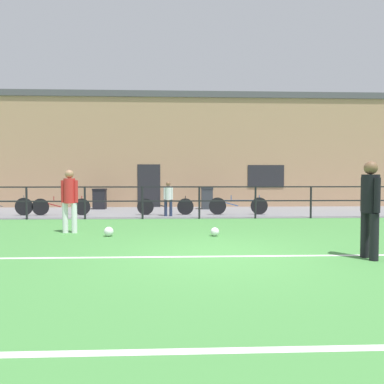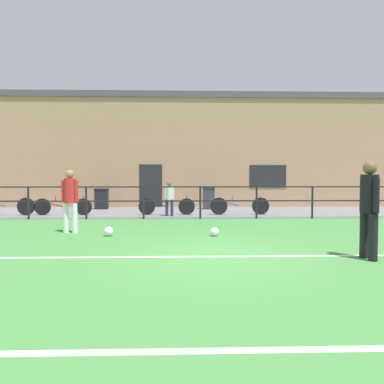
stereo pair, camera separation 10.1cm
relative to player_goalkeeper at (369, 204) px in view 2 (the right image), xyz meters
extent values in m
cube|color=#478C42|center=(-2.65, 0.45, -1.01)|extent=(60.00, 44.00, 0.04)
cube|color=white|center=(-2.65, 0.30, -0.99)|extent=(36.00, 0.11, 0.00)
cube|color=white|center=(-2.65, -3.33, -0.99)|extent=(36.00, 0.11, 0.00)
cube|color=slate|center=(-2.65, 8.95, -0.98)|extent=(48.00, 5.00, 0.02)
cylinder|color=black|center=(-8.65, 6.45, -0.42)|extent=(0.07, 0.07, 1.15)
cylinder|color=black|center=(-6.65, 6.45, -0.42)|extent=(0.07, 0.07, 1.15)
cylinder|color=black|center=(-4.65, 6.45, -0.42)|extent=(0.07, 0.07, 1.15)
cylinder|color=black|center=(-2.65, 6.45, -0.42)|extent=(0.07, 0.07, 1.15)
cylinder|color=black|center=(-0.65, 6.45, -0.42)|extent=(0.07, 0.07, 1.15)
cylinder|color=black|center=(1.35, 6.45, -0.42)|extent=(0.07, 0.07, 1.15)
cylinder|color=black|center=(3.35, 6.45, -0.42)|extent=(0.07, 0.07, 1.15)
cube|color=black|center=(-2.65, 6.45, 0.14)|extent=(36.00, 0.04, 0.04)
cube|color=black|center=(-2.65, 6.45, -0.36)|extent=(36.00, 0.04, 0.04)
cube|color=tan|center=(-2.65, 12.65, 1.69)|extent=(28.00, 2.40, 5.36)
cube|color=#232328|center=(-4.82, 11.44, 0.06)|extent=(1.10, 0.04, 2.10)
cube|color=#232328|center=(0.94, 11.44, 0.53)|extent=(1.80, 0.04, 1.10)
cube|color=#4C4C51|center=(-2.65, 12.65, 4.52)|extent=(28.00, 2.56, 0.30)
cylinder|color=black|center=(-0.02, 0.13, -0.58)|extent=(0.15, 0.15, 0.83)
cylinder|color=black|center=(0.02, -0.13, -0.58)|extent=(0.15, 0.15, 0.83)
cylinder|color=black|center=(0.00, 0.00, 0.18)|extent=(0.31, 0.31, 0.68)
sphere|color=brown|center=(0.00, 0.00, 0.64)|extent=(0.23, 0.23, 0.23)
cylinder|color=black|center=(-0.02, 0.18, 0.16)|extent=(0.11, 0.11, 0.61)
cylinder|color=black|center=(0.02, -0.18, 0.16)|extent=(0.11, 0.11, 0.61)
cylinder|color=white|center=(-6.14, 3.29, -0.60)|extent=(0.14, 0.14, 0.79)
cylinder|color=white|center=(-6.38, 3.32, -0.60)|extent=(0.14, 0.14, 0.79)
cylinder|color=red|center=(-6.26, 3.31, 0.12)|extent=(0.29, 0.29, 0.65)
sphere|color=#A37556|center=(-6.26, 3.31, 0.56)|extent=(0.22, 0.22, 0.22)
cylinder|color=red|center=(-6.08, 3.29, 0.10)|extent=(0.10, 0.10, 0.58)
cylinder|color=red|center=(-6.43, 3.33, 0.10)|extent=(0.10, 0.10, 0.58)
sphere|color=white|center=(-5.13, 2.71, -0.87)|extent=(0.23, 0.23, 0.23)
sphere|color=white|center=(-2.50, 2.64, -0.88)|extent=(0.22, 0.22, 0.22)
cylinder|color=#232D4C|center=(-3.68, 7.18, -0.67)|extent=(0.11, 0.11, 0.61)
cylinder|color=#232D4C|center=(-3.87, 7.21, -0.67)|extent=(0.11, 0.11, 0.61)
cylinder|color=white|center=(-3.77, 7.20, -0.11)|extent=(0.23, 0.23, 0.51)
sphere|color=brown|center=(-3.77, 7.20, 0.23)|extent=(0.17, 0.17, 0.17)
cylinder|color=white|center=(-3.63, 7.18, -0.12)|extent=(0.08, 0.08, 0.45)
cylinder|color=white|center=(-3.91, 7.21, -0.12)|extent=(0.08, 0.08, 0.45)
cylinder|color=black|center=(-8.63, 7.65, -0.65)|extent=(0.64, 0.04, 0.64)
cylinder|color=black|center=(-7.08, 7.65, -0.65)|extent=(0.64, 0.04, 0.64)
cube|color=maroon|center=(-7.85, 7.65, -0.44)|extent=(1.21, 0.04, 0.04)
cube|color=maroon|center=(-8.24, 7.65, -0.55)|extent=(0.76, 0.03, 0.23)
cylinder|color=maroon|center=(-8.13, 7.65, -0.34)|extent=(0.03, 0.03, 0.20)
cylinder|color=maroon|center=(-7.08, 7.65, -0.37)|extent=(0.03, 0.03, 0.28)
cylinder|color=black|center=(-4.66, 7.65, -0.65)|extent=(0.64, 0.04, 0.64)
cylinder|color=black|center=(-3.12, 7.65, -0.65)|extent=(0.64, 0.04, 0.64)
cube|color=black|center=(-3.89, 7.65, -0.45)|extent=(1.20, 0.04, 0.04)
cube|color=black|center=(-4.27, 7.65, -0.55)|extent=(0.75, 0.03, 0.23)
cylinder|color=black|center=(-4.16, 7.65, -0.35)|extent=(0.03, 0.03, 0.20)
cylinder|color=black|center=(-3.12, 7.65, -0.38)|extent=(0.03, 0.03, 0.28)
cylinder|color=black|center=(-9.25, 7.65, -0.63)|extent=(0.67, 0.04, 0.67)
cube|color=#4C5156|center=(-10.02, 7.65, -0.42)|extent=(1.20, 0.04, 0.04)
cylinder|color=#4C5156|center=(-9.25, 7.65, -0.35)|extent=(0.03, 0.03, 0.28)
cylinder|color=black|center=(-1.87, 7.65, -0.64)|extent=(0.67, 0.04, 0.67)
cylinder|color=black|center=(-0.25, 7.65, -0.64)|extent=(0.67, 0.04, 0.67)
cube|color=#234C99|center=(-1.06, 7.65, -0.42)|extent=(1.27, 0.04, 0.04)
cube|color=#234C99|center=(-1.47, 7.65, -0.53)|extent=(0.80, 0.03, 0.24)
cylinder|color=#234C99|center=(-1.35, 7.65, -0.32)|extent=(0.03, 0.03, 0.20)
cylinder|color=#234C99|center=(-0.25, 7.65, -0.35)|extent=(0.03, 0.03, 0.28)
cube|color=#33383D|center=(-2.08, 10.17, -0.52)|extent=(0.50, 0.42, 0.91)
cube|color=#282C30|center=(-2.08, 10.17, -0.02)|extent=(0.53, 0.45, 0.08)
cube|color=black|center=(-6.98, 10.39, -0.54)|extent=(0.55, 0.46, 0.86)
cube|color=black|center=(-6.98, 10.39, -0.07)|extent=(0.59, 0.50, 0.08)
camera|label=1|loc=(-3.43, -6.31, 0.46)|focal=33.96mm
camera|label=2|loc=(-3.33, -6.31, 0.46)|focal=33.96mm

